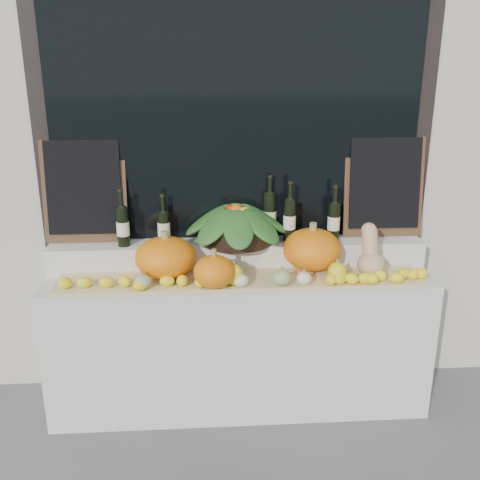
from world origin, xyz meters
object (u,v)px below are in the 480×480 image
at_px(pumpkin_left, 166,257).
at_px(produce_bowl, 236,223).
at_px(wine_bottle_tall, 270,215).
at_px(butternut_squash, 371,256).
at_px(pumpkin_right, 312,249).

xyz_separation_m(pumpkin_left, produce_bowl, (0.42, 0.20, 0.14)).
bearing_deg(wine_bottle_tall, produce_bowl, -163.32).
bearing_deg(produce_bowl, pumpkin_left, -154.21).
height_order(butternut_squash, wine_bottle_tall, wine_bottle_tall).
bearing_deg(butternut_squash, pumpkin_left, 177.26).
bearing_deg(produce_bowl, wine_bottle_tall, 16.68).
height_order(pumpkin_right, produce_bowl, produce_bowl).
distance_m(butternut_squash, produce_bowl, 0.82).
height_order(pumpkin_right, wine_bottle_tall, wine_bottle_tall).
height_order(pumpkin_left, butternut_squash, butternut_squash).
relative_size(pumpkin_right, butternut_squash, 1.17).
bearing_deg(wine_bottle_tall, pumpkin_left, -157.11).
bearing_deg(pumpkin_right, produce_bowl, 162.00).
relative_size(pumpkin_right, produce_bowl, 0.52).
relative_size(pumpkin_left, produce_bowl, 0.53).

